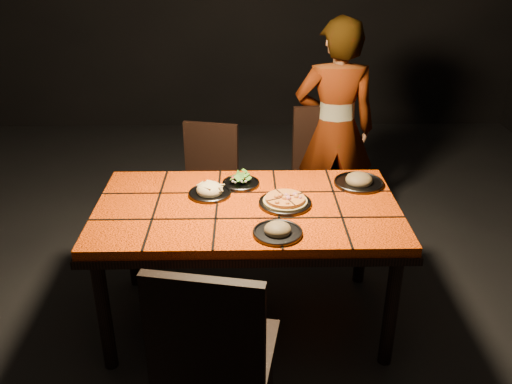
{
  "coord_description": "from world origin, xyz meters",
  "views": [
    {
      "loc": [
        -0.0,
        -2.55,
        2.06
      ],
      "look_at": [
        0.05,
        0.01,
        0.82
      ],
      "focal_mm": 38.0,
      "sensor_mm": 36.0,
      "label": 1
    }
  ],
  "objects_px": {
    "diner": "(335,130)",
    "plate_pizza": "(285,202)",
    "plate_pasta": "(210,191)",
    "chair_far_right": "(325,166)",
    "chair_near": "(213,352)",
    "dining_table": "(247,218)",
    "chair_far_left": "(208,177)"
  },
  "relations": [
    {
      "from": "dining_table",
      "to": "plate_pizza",
      "type": "distance_m",
      "value": 0.22
    },
    {
      "from": "dining_table",
      "to": "plate_pasta",
      "type": "distance_m",
      "value": 0.26
    },
    {
      "from": "chair_far_left",
      "to": "chair_far_right",
      "type": "height_order",
      "value": "chair_far_right"
    },
    {
      "from": "plate_pasta",
      "to": "dining_table",
      "type": "bearing_deg",
      "value": -31.38
    },
    {
      "from": "chair_far_left",
      "to": "chair_far_right",
      "type": "bearing_deg",
      "value": 16.59
    },
    {
      "from": "chair_far_right",
      "to": "chair_near",
      "type": "bearing_deg",
      "value": -115.76
    },
    {
      "from": "chair_far_left",
      "to": "chair_near",
      "type": "bearing_deg",
      "value": -73.34
    },
    {
      "from": "dining_table",
      "to": "plate_pizza",
      "type": "bearing_deg",
      "value": 0.04
    },
    {
      "from": "plate_pasta",
      "to": "chair_near",
      "type": "bearing_deg",
      "value": -86.39
    },
    {
      "from": "chair_far_left",
      "to": "plate_pasta",
      "type": "distance_m",
      "value": 0.86
    },
    {
      "from": "dining_table",
      "to": "chair_far_left",
      "type": "relative_size",
      "value": 1.89
    },
    {
      "from": "chair_far_right",
      "to": "dining_table",
      "type": "bearing_deg",
      "value": -124.87
    },
    {
      "from": "dining_table",
      "to": "plate_pasta",
      "type": "height_order",
      "value": "plate_pasta"
    },
    {
      "from": "chair_far_right",
      "to": "diner",
      "type": "xyz_separation_m",
      "value": [
        0.07,
        0.09,
        0.24
      ]
    },
    {
      "from": "chair_near",
      "to": "chair_far_right",
      "type": "height_order",
      "value": "chair_near"
    },
    {
      "from": "dining_table",
      "to": "plate_pasta",
      "type": "bearing_deg",
      "value": 148.62
    },
    {
      "from": "chair_far_right",
      "to": "plate_pasta",
      "type": "relative_size",
      "value": 4.07
    },
    {
      "from": "chair_far_left",
      "to": "plate_pasta",
      "type": "xyz_separation_m",
      "value": [
        0.07,
        -0.81,
        0.28
      ]
    },
    {
      "from": "diner",
      "to": "chair_near",
      "type": "bearing_deg",
      "value": 70.64
    },
    {
      "from": "diner",
      "to": "chair_far_right",
      "type": "bearing_deg",
      "value": 54.07
    },
    {
      "from": "plate_pasta",
      "to": "chair_far_left",
      "type": "bearing_deg",
      "value": 94.75
    },
    {
      "from": "dining_table",
      "to": "chair_far_left",
      "type": "distance_m",
      "value": 0.99
    },
    {
      "from": "dining_table",
      "to": "chair_near",
      "type": "height_order",
      "value": "chair_near"
    },
    {
      "from": "chair_near",
      "to": "chair_far_right",
      "type": "xyz_separation_m",
      "value": [
        0.7,
        1.9,
        -0.02
      ]
    },
    {
      "from": "chair_far_right",
      "to": "plate_pizza",
      "type": "relative_size",
      "value": 3.06
    },
    {
      "from": "dining_table",
      "to": "plate_pasta",
      "type": "xyz_separation_m",
      "value": [
        -0.2,
        0.12,
        0.1
      ]
    },
    {
      "from": "dining_table",
      "to": "chair_near",
      "type": "bearing_deg",
      "value": -98.77
    },
    {
      "from": "diner",
      "to": "plate_pizza",
      "type": "xyz_separation_m",
      "value": [
        -0.43,
        -1.08,
        -0.02
      ]
    },
    {
      "from": "chair_near",
      "to": "diner",
      "type": "distance_m",
      "value": 2.14
    },
    {
      "from": "chair_near",
      "to": "chair_far_right",
      "type": "bearing_deg",
      "value": -99.11
    },
    {
      "from": "plate_pasta",
      "to": "plate_pizza",
      "type": "bearing_deg",
      "value": -17.1
    },
    {
      "from": "dining_table",
      "to": "chair_near",
      "type": "xyz_separation_m",
      "value": [
        -0.14,
        -0.91,
        -0.1
      ]
    }
  ]
}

